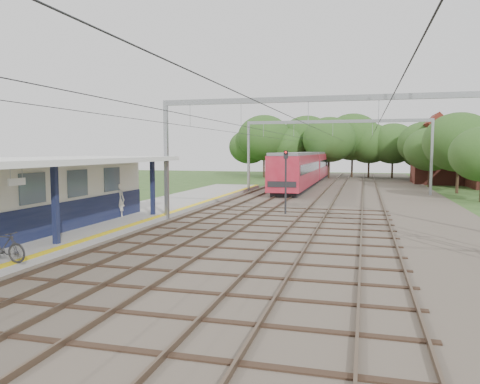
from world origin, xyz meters
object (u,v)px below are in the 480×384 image
(train, at_px, (307,167))
(person, at_px, (118,200))
(bicycle, at_px, (3,246))
(signal_post, at_px, (286,176))

(train, bearing_deg, person, -101.76)
(bicycle, xyz_separation_m, signal_post, (6.95, 16.34, 1.65))
(bicycle, height_order, signal_post, signal_post)
(person, bearing_deg, train, -115.86)
(bicycle, relative_size, train, 0.05)
(person, bearing_deg, signal_post, -161.88)
(person, relative_size, bicycle, 1.05)
(signal_post, bearing_deg, bicycle, -121.17)
(signal_post, bearing_deg, train, 85.72)
(bicycle, bearing_deg, train, -4.65)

